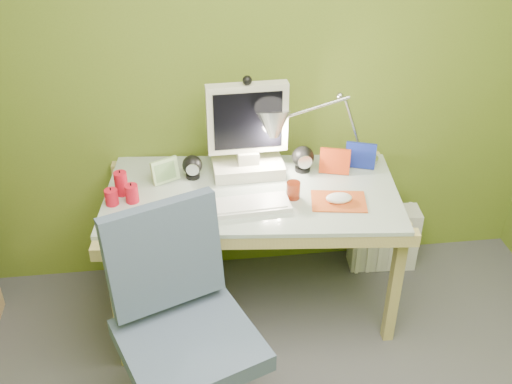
{
  "coord_description": "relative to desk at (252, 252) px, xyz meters",
  "views": [
    {
      "loc": [
        -0.27,
        -1.15,
        2.24
      ],
      "look_at": [
        0.0,
        1.0,
        0.85
      ],
      "focal_mm": 42.0,
      "sensor_mm": 36.0,
      "label": 1
    }
  ],
  "objects": [
    {
      "name": "wall_back",
      "position": [
        -0.01,
        0.4,
        0.83
      ],
      "size": [
        3.2,
        0.01,
        2.4
      ],
      "primitive_type": "cube",
      "color": "olive",
      "rests_on": "floor"
    },
    {
      "name": "desk",
      "position": [
        0.0,
        0.0,
        0.0
      ],
      "size": [
        1.43,
        0.82,
        0.73
      ],
      "primitive_type": null,
      "rotation": [
        0.0,
        0.0,
        -0.1
      ],
      "color": "tan",
      "rests_on": "floor"
    },
    {
      "name": "monitor",
      "position": [
        -0.0,
        0.18,
        0.64
      ],
      "size": [
        0.41,
        0.25,
        0.55
      ],
      "primitive_type": null,
      "rotation": [
        0.0,
        0.0,
        0.03
      ],
      "color": "silver",
      "rests_on": "desk"
    },
    {
      "name": "speaker_left",
      "position": [
        -0.27,
        0.16,
        0.42
      ],
      "size": [
        0.11,
        0.11,
        0.12
      ],
      "primitive_type": null,
      "rotation": [
        0.0,
        0.0,
        -0.13
      ],
      "color": "black",
      "rests_on": "desk"
    },
    {
      "name": "speaker_right",
      "position": [
        0.27,
        0.16,
        0.43
      ],
      "size": [
        0.11,
        0.11,
        0.13
      ],
      "primitive_type": null,
      "rotation": [
        0.0,
        0.0,
        0.05
      ],
      "color": "black",
      "rests_on": "desk"
    },
    {
      "name": "keyboard",
      "position": [
        -0.08,
        -0.14,
        0.38
      ],
      "size": [
        0.47,
        0.18,
        0.02
      ],
      "primitive_type": "cube",
      "rotation": [
        0.0,
        0.0,
        0.07
      ],
      "color": "silver",
      "rests_on": "desk"
    },
    {
      "name": "mousepad",
      "position": [
        0.38,
        -0.14,
        0.37
      ],
      "size": [
        0.27,
        0.21,
        0.01
      ],
      "primitive_type": "cube",
      "rotation": [
        0.0,
        0.0,
        -0.16
      ],
      "color": "#B94A1D",
      "rests_on": "desk"
    },
    {
      "name": "mouse",
      "position": [
        0.38,
        -0.14,
        0.39
      ],
      "size": [
        0.13,
        0.08,
        0.04
      ],
      "primitive_type": "ellipsoid",
      "rotation": [
        0.0,
        0.0,
        0.07
      ],
      "color": "white",
      "rests_on": "mousepad"
    },
    {
      "name": "amber_tumbler",
      "position": [
        0.18,
        -0.08,
        0.41
      ],
      "size": [
        0.07,
        0.07,
        0.08
      ],
      "primitive_type": "cylinder",
      "rotation": [
        0.0,
        0.0,
        0.09
      ],
      "color": "maroon",
      "rests_on": "desk"
    },
    {
      "name": "candle_cluster",
      "position": [
        -0.6,
        0.01,
        0.42
      ],
      "size": [
        0.16,
        0.14,
        0.11
      ],
      "primitive_type": null,
      "rotation": [
        0.0,
        0.0,
        0.02
      ],
      "color": "red",
      "rests_on": "desk"
    },
    {
      "name": "photo_frame_red",
      "position": [
        0.42,
        0.12,
        0.43
      ],
      "size": [
        0.15,
        0.06,
        0.13
      ],
      "primitive_type": "cube",
      "rotation": [
        0.0,
        0.0,
        -0.29
      ],
      "color": "red",
      "rests_on": "desk"
    },
    {
      "name": "photo_frame_blue",
      "position": [
        0.56,
        0.16,
        0.43
      ],
      "size": [
        0.15,
        0.07,
        0.13
      ],
      "primitive_type": "cube",
      "rotation": [
        0.0,
        0.0,
        -0.35
      ],
      "color": "navy",
      "rests_on": "desk"
    },
    {
      "name": "photo_frame_green",
      "position": [
        -0.4,
        0.14,
        0.42
      ],
      "size": [
        0.13,
        0.08,
        0.12
      ],
      "primitive_type": "cube",
      "rotation": [
        0.0,
        0.0,
        0.47
      ],
      "color": "#B1D794",
      "rests_on": "desk"
    },
    {
      "name": "desk_lamp",
      "position": [
        0.45,
        0.18,
        0.66
      ],
      "size": [
        0.57,
        0.3,
        0.58
      ],
      "primitive_type": null,
      "rotation": [
        0.0,
        0.0,
        -0.12
      ],
      "color": "#B3B3B8",
      "rests_on": "desk"
    },
    {
      "name": "task_chair",
      "position": [
        -0.33,
        -0.69,
        0.15
      ],
      "size": [
        0.74,
        0.74,
        1.02
      ],
      "primitive_type": null,
      "rotation": [
        0.0,
        0.0,
        0.38
      ],
      "color": "#3F4F68",
      "rests_on": "floor"
    },
    {
      "name": "radiator",
      "position": [
        0.78,
        0.26,
        -0.18
      ],
      "size": [
        0.38,
        0.18,
        0.37
      ],
      "primitive_type": "cube",
      "rotation": [
        0.0,
        0.0,
        -0.07
      ],
      "color": "silver",
      "rests_on": "floor"
    }
  ]
}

